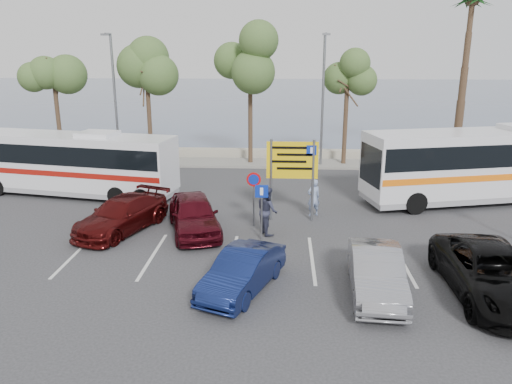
# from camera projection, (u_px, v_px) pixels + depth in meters

# --- Properties ---
(ground) EXTENTS (120.00, 120.00, 0.00)m
(ground) POSITION_uv_depth(u_px,v_px,m) (266.00, 248.00, 18.96)
(ground) COLOR #2E2E30
(ground) RESTS_ON ground
(kerb_strip) EXTENTS (44.00, 2.40, 0.15)m
(kerb_strip) POSITION_uv_depth(u_px,v_px,m) (273.00, 163.00, 32.37)
(kerb_strip) COLOR gray
(kerb_strip) RESTS_ON ground
(seawall) EXTENTS (48.00, 0.80, 0.60)m
(seawall) POSITION_uv_depth(u_px,v_px,m) (274.00, 154.00, 34.22)
(seawall) COLOR #A69E85
(seawall) RESTS_ON ground
(sea) EXTENTS (140.00, 140.00, 0.00)m
(sea) POSITION_uv_depth(u_px,v_px,m) (280.00, 97.00, 76.49)
(sea) COLOR #44546E
(sea) RESTS_ON ground
(tree_far_left) EXTENTS (3.20, 3.20, 7.60)m
(tree_far_left) POSITION_uv_depth(u_px,v_px,m) (52.00, 64.00, 31.35)
(tree_far_left) COLOR #382619
(tree_far_left) RESTS_ON kerb_strip
(tree_left) EXTENTS (3.20, 3.20, 7.20)m
(tree_left) POSITION_uv_depth(u_px,v_px,m) (146.00, 69.00, 31.13)
(tree_left) COLOR #382619
(tree_left) RESTS_ON kerb_strip
(tree_mid) EXTENTS (3.20, 3.20, 8.00)m
(tree_mid) POSITION_uv_depth(u_px,v_px,m) (250.00, 59.00, 30.61)
(tree_mid) COLOR #382619
(tree_mid) RESTS_ON kerb_strip
(tree_right) EXTENTS (3.20, 3.20, 7.40)m
(tree_right) POSITION_uv_depth(u_px,v_px,m) (348.00, 67.00, 30.43)
(tree_right) COLOR #382619
(tree_right) RESTS_ON kerb_strip
(palm_tree) EXTENTS (4.80, 4.80, 11.20)m
(palm_tree) POSITION_uv_depth(u_px,v_px,m) (472.00, 2.00, 29.03)
(palm_tree) COLOR #382619
(palm_tree) RESTS_ON kerb_strip
(street_lamp_left) EXTENTS (0.45, 1.15, 8.01)m
(street_lamp_left) POSITION_uv_depth(u_px,v_px,m) (114.00, 93.00, 31.17)
(street_lamp_left) COLOR slate
(street_lamp_left) RESTS_ON kerb_strip
(street_lamp_right) EXTENTS (0.45, 1.15, 8.01)m
(street_lamp_right) POSITION_uv_depth(u_px,v_px,m) (323.00, 94.00, 30.48)
(street_lamp_right) COLOR slate
(street_lamp_right) RESTS_ON kerb_strip
(direction_sign) EXTENTS (2.20, 0.12, 3.60)m
(direction_sign) POSITION_uv_depth(u_px,v_px,m) (292.00, 166.00, 21.30)
(direction_sign) COLOR slate
(direction_sign) RESTS_ON ground
(sign_no_stop) EXTENTS (0.60, 0.08, 2.35)m
(sign_no_stop) POSITION_uv_depth(u_px,v_px,m) (254.00, 190.00, 20.84)
(sign_no_stop) COLOR slate
(sign_no_stop) RESTS_ON ground
(sign_parking) EXTENTS (0.50, 0.07, 2.25)m
(sign_parking) POSITION_uv_depth(u_px,v_px,m) (262.00, 204.00, 19.32)
(sign_parking) COLOR slate
(sign_parking) RESTS_ON ground
(lane_markings) EXTENTS (12.02, 4.20, 0.01)m
(lane_markings) POSITION_uv_depth(u_px,v_px,m) (233.00, 257.00, 18.06)
(lane_markings) COLOR silver
(lane_markings) RESTS_ON ground
(coach_bus_left) EXTENTS (10.99, 4.28, 3.35)m
(coach_bus_left) POSITION_uv_depth(u_px,v_px,m) (72.00, 166.00, 25.29)
(coach_bus_left) COLOR silver
(coach_bus_left) RESTS_ON ground
(coach_bus_right) EXTENTS (12.29, 5.35, 3.75)m
(coach_bus_right) POSITION_uv_depth(u_px,v_px,m) (486.00, 167.00, 24.16)
(coach_bus_right) COLOR silver
(coach_bus_right) RESTS_ON ground
(car_blue) EXTENTS (2.71, 4.18, 1.30)m
(car_blue) POSITION_uv_depth(u_px,v_px,m) (243.00, 271.00, 15.46)
(car_blue) COLOR #101C4D
(car_blue) RESTS_ON ground
(car_maroon) EXTENTS (3.57, 5.14, 1.38)m
(car_maroon) POSITION_uv_depth(u_px,v_px,m) (122.00, 215.00, 20.52)
(car_maroon) COLOR #450B0B
(car_maroon) RESTS_ON ground
(car_red) EXTENTS (3.07, 4.90, 1.55)m
(car_red) POSITION_uv_depth(u_px,v_px,m) (194.00, 214.00, 20.34)
(car_red) COLOR #440912
(car_red) RESTS_ON ground
(suv_black) EXTENTS (2.59, 5.55, 1.54)m
(suv_black) POSITION_uv_depth(u_px,v_px,m) (494.00, 273.00, 15.03)
(suv_black) COLOR black
(suv_black) RESTS_ON ground
(car_silver_b) EXTENTS (1.78, 4.40, 1.42)m
(car_silver_b) POSITION_uv_depth(u_px,v_px,m) (376.00, 272.00, 15.23)
(car_silver_b) COLOR gray
(car_silver_b) RESTS_ON ground
(pedestrian_near) EXTENTS (0.73, 0.62, 1.70)m
(pedestrian_near) POSITION_uv_depth(u_px,v_px,m) (314.00, 198.00, 22.35)
(pedestrian_near) COLOR #8396BF
(pedestrian_near) RESTS_ON ground
(pedestrian_far) EXTENTS (1.09, 1.19, 1.99)m
(pedestrian_far) POSITION_uv_depth(u_px,v_px,m) (267.00, 210.00, 20.13)
(pedestrian_far) COLOR #2D2F44
(pedestrian_far) RESTS_ON ground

